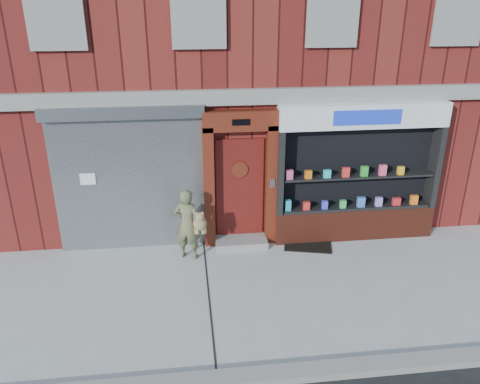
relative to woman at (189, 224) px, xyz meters
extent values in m
plane|color=#9E9E99|center=(1.85, -1.34, -0.75)|extent=(80.00, 80.00, 0.00)
cube|color=gray|center=(1.85, -3.49, -0.69)|extent=(60.00, 0.30, 0.12)
cube|color=#5A1714|center=(1.85, 4.66, 3.25)|extent=(12.00, 8.00, 8.00)
cube|color=gray|center=(1.85, 0.58, 2.40)|extent=(12.00, 0.16, 0.30)
cube|color=black|center=(-2.15, 0.63, 4.05)|extent=(0.90, 0.06, 1.40)
cube|color=gray|center=(-2.15, 0.59, 4.05)|extent=(1.00, 0.06, 1.50)
cube|color=black|center=(0.35, 0.63, 4.05)|extent=(0.90, 0.06, 1.40)
cube|color=gray|center=(0.35, 0.59, 4.05)|extent=(1.00, 0.06, 1.50)
cube|color=black|center=(2.85, 0.63, 4.05)|extent=(0.90, 0.06, 1.40)
cube|color=gray|center=(2.85, 0.59, 4.05)|extent=(1.00, 0.06, 1.50)
cube|color=black|center=(5.35, 0.63, 4.05)|extent=(0.90, 0.06, 1.40)
cube|color=gray|center=(5.35, 0.59, 4.05)|extent=(1.00, 0.06, 1.50)
cube|color=gray|center=(-1.15, 0.60, 0.65)|extent=(3.00, 0.10, 2.80)
cube|color=slate|center=(-1.15, 0.54, 2.17)|extent=(3.10, 0.30, 0.24)
cube|color=white|center=(-1.95, 0.54, 0.85)|extent=(0.30, 0.01, 0.24)
cube|color=#4D180D|center=(0.45, 0.52, 0.55)|extent=(0.22, 0.28, 2.60)
cube|color=#4D180D|center=(1.75, 0.52, 0.55)|extent=(0.22, 0.28, 2.60)
cube|color=#4D180D|center=(1.10, 0.52, 1.95)|extent=(1.50, 0.28, 0.40)
cube|color=black|center=(1.10, 0.37, 1.95)|extent=(0.35, 0.01, 0.12)
cube|color=#55130F|center=(1.10, 0.63, 0.45)|extent=(1.00, 0.06, 2.20)
cylinder|color=black|center=(1.10, 0.59, 0.90)|extent=(0.28, 0.02, 0.28)
cylinder|color=#4D180D|center=(1.10, 0.58, 0.90)|extent=(0.34, 0.02, 0.34)
cube|color=gray|center=(1.10, 0.36, -0.68)|extent=(1.10, 0.55, 0.15)
cube|color=slate|center=(1.75, 0.37, 0.65)|extent=(0.10, 0.02, 0.18)
cube|color=maroon|center=(3.60, 0.46, -0.40)|extent=(3.50, 0.40, 0.70)
cube|color=black|center=(1.91, 0.46, 0.85)|extent=(0.12, 0.40, 1.80)
cube|color=black|center=(5.29, 0.46, 0.85)|extent=(0.12, 0.40, 1.80)
cube|color=black|center=(3.60, 0.65, 0.85)|extent=(3.30, 0.03, 1.80)
cube|color=black|center=(3.60, 0.46, -0.02)|extent=(3.20, 0.36, 0.06)
cube|color=black|center=(3.60, 0.46, 0.70)|extent=(3.20, 0.36, 0.04)
cube|color=white|center=(3.60, 0.46, 2.00)|extent=(3.50, 0.40, 0.50)
cube|color=#1A35C4|center=(3.60, 0.26, 2.00)|extent=(1.40, 0.01, 0.30)
cube|color=#2693BF|center=(2.10, 0.38, 0.13)|extent=(0.12, 0.09, 0.24)
cube|color=red|center=(2.50, 0.38, 0.09)|extent=(0.14, 0.09, 0.18)
cube|color=#4444E7|center=(2.90, 0.38, 0.10)|extent=(0.12, 0.09, 0.18)
cube|color=green|center=(3.30, 0.38, 0.09)|extent=(0.12, 0.09, 0.17)
cube|color=#416BDE|center=(3.70, 0.38, 0.12)|extent=(0.16, 0.09, 0.22)
cube|color=#A87BDF|center=(4.10, 0.38, 0.10)|extent=(0.14, 0.09, 0.20)
cube|color=red|center=(4.50, 0.38, 0.09)|extent=(0.17, 0.09, 0.17)
cube|color=orange|center=(4.90, 0.38, 0.11)|extent=(0.15, 0.09, 0.21)
cube|color=#D6477F|center=(2.10, 0.38, 0.82)|extent=(0.15, 0.09, 0.20)
cube|color=orange|center=(2.50, 0.38, 0.80)|extent=(0.14, 0.09, 0.17)
cube|color=#29C2D0|center=(2.90, 0.38, 0.80)|extent=(0.15, 0.09, 0.17)
cube|color=red|center=(3.30, 0.38, 0.82)|extent=(0.15, 0.09, 0.20)
cube|color=green|center=(3.70, 0.38, 0.82)|extent=(0.15, 0.09, 0.22)
cube|color=#EE4F77|center=(4.10, 0.38, 0.83)|extent=(0.15, 0.09, 0.23)
cube|color=yellow|center=(4.50, 0.38, 0.80)|extent=(0.13, 0.09, 0.17)
imported|color=#5D5F3E|center=(-0.02, 0.01, -0.01)|extent=(0.63, 0.52, 1.49)
sphere|color=olive|center=(0.22, -0.09, 0.04)|extent=(0.27, 0.27, 0.27)
sphere|color=olive|center=(0.22, -0.13, 0.21)|extent=(0.18, 0.18, 0.18)
sphere|color=olive|center=(0.17, -0.13, 0.28)|extent=(0.06, 0.06, 0.06)
sphere|color=olive|center=(0.28, -0.13, 0.28)|extent=(0.06, 0.06, 0.06)
cylinder|color=olive|center=(0.13, -0.09, -0.10)|extent=(0.06, 0.06, 0.16)
cylinder|color=olive|center=(0.32, -0.09, -0.10)|extent=(0.06, 0.06, 0.16)
cylinder|color=olive|center=(0.17, -0.11, -0.10)|extent=(0.06, 0.06, 0.16)
cylinder|color=olive|center=(0.28, -0.11, -0.10)|extent=(0.06, 0.06, 0.16)
cube|color=black|center=(2.53, 0.21, -0.74)|extent=(1.13, 0.92, 0.02)
camera|label=1|loc=(0.02, -8.43, 4.16)|focal=35.00mm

